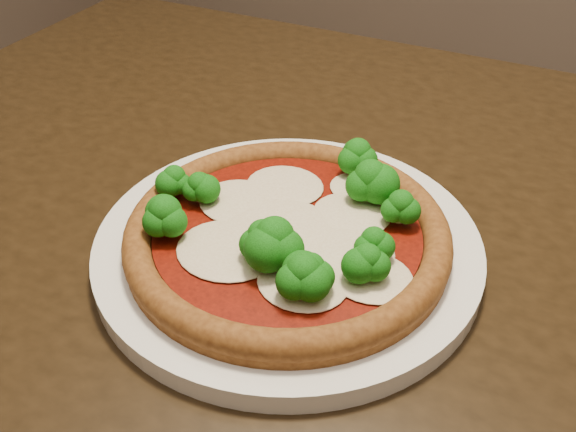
% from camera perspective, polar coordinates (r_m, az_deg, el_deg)
% --- Properties ---
extents(dining_table, '(1.15, 0.86, 0.75)m').
position_cam_1_polar(dining_table, '(0.65, 3.88, -7.10)').
color(dining_table, black).
rests_on(dining_table, floor).
extents(plate, '(0.32, 0.32, 0.02)m').
position_cam_1_polar(plate, '(0.54, -0.00, -2.63)').
color(plate, white).
rests_on(plate, dining_table).
extents(pizza, '(0.26, 0.26, 0.06)m').
position_cam_1_polar(pizza, '(0.51, 0.17, -1.29)').
color(pizza, brown).
rests_on(pizza, plate).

